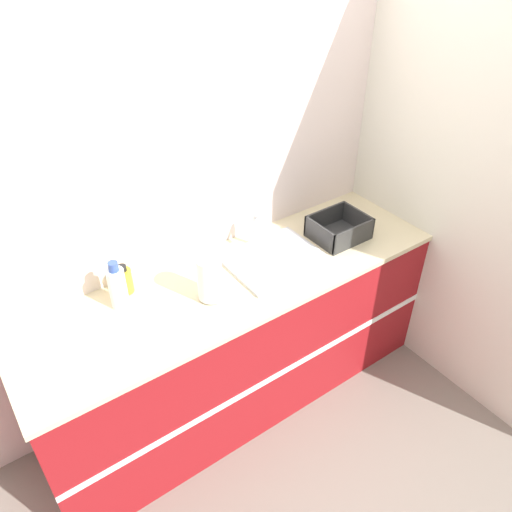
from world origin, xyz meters
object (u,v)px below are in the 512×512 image
at_px(paper_towel_roll, 210,279).
at_px(bottle_clear, 118,287).
at_px(dish_rack, 339,230).
at_px(bottle_yellow, 124,280).
at_px(sink, 274,258).

height_order(paper_towel_roll, bottle_clear, bottle_clear).
relative_size(dish_rack, bottle_yellow, 1.95).
xyz_separation_m(paper_towel_roll, bottle_yellow, (-0.33, 0.30, -0.05)).
distance_m(sink, paper_towel_roll, 0.47).
height_order(sink, bottle_clear, bottle_clear).
xyz_separation_m(paper_towel_roll, bottle_clear, (-0.40, 0.21, -0.01)).
relative_size(sink, paper_towel_roll, 2.14).
relative_size(bottle_clear, bottle_yellow, 1.65).
height_order(dish_rack, bottle_clear, bottle_clear).
bearing_deg(dish_rack, bottle_clear, 172.58).
distance_m(sink, bottle_yellow, 0.82).
bearing_deg(dish_rack, bottle_yellow, 168.10).
relative_size(paper_towel_roll, dish_rack, 0.77).
height_order(dish_rack, bottle_yellow, bottle_yellow).
xyz_separation_m(dish_rack, bottle_clear, (-1.30, 0.17, 0.07)).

